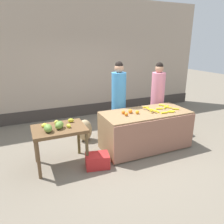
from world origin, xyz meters
TOP-DOWN VIEW (x-y plane):
  - ground_plane at (0.00, 0.00)m, footprint 24.00×24.00m
  - market_wall_back at (0.00, 2.78)m, footprint 8.06×0.23m
  - fruit_stall_counter at (0.48, -0.01)m, footprint 1.93×0.91m
  - side_table_wooden at (-1.40, 0.00)m, footprint 0.97×0.70m
  - banana_bunch_pile at (0.87, -0.03)m, footprint 0.75×0.62m
  - orange_pile at (0.10, 0.03)m, footprint 0.35×0.23m
  - mango_papaya_pile at (-1.48, -0.04)m, footprint 0.63×0.50m
  - vendor_woman_blue_shirt at (0.15, 0.69)m, footprint 0.34×0.34m
  - vendor_woman_pink_shirt at (1.26, 0.69)m, footprint 0.34×0.34m
  - produce_crate at (-0.78, -0.35)m, footprint 0.50×0.40m
  - produce_sack at (-0.66, 0.86)m, footprint 0.42×0.38m

SIDE VIEW (x-z plane):
  - ground_plane at x=0.00m, z-range 0.00..0.00m
  - produce_crate at x=-0.78m, z-range 0.00..0.26m
  - produce_sack at x=-0.66m, z-range 0.00..0.53m
  - fruit_stall_counter at x=0.48m, z-range 0.00..0.84m
  - side_table_wooden at x=-1.40m, z-range 0.28..1.06m
  - mango_papaya_pile at x=-1.48m, z-range 0.77..0.91m
  - banana_bunch_pile at x=0.87m, z-range 0.83..0.90m
  - orange_pile at x=0.10m, z-range 0.84..0.92m
  - vendor_woman_pink_shirt at x=1.26m, z-range 0.01..1.82m
  - vendor_woman_blue_shirt at x=0.15m, z-range 0.01..1.88m
  - market_wall_back at x=0.00m, z-range -0.03..3.51m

